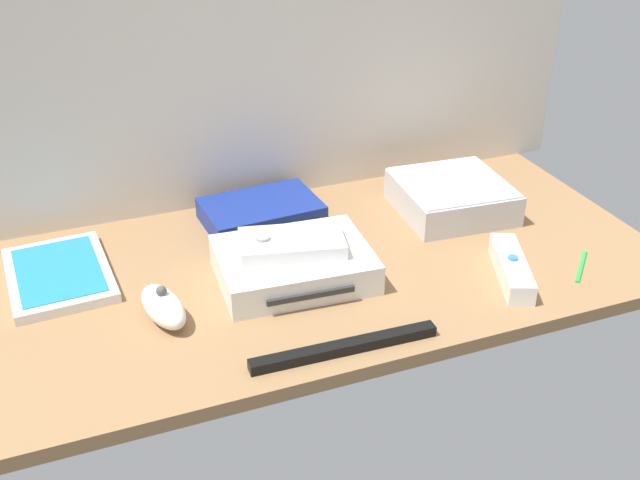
# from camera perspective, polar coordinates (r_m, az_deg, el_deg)

# --- Properties ---
(ground_plane) EXTENTS (1.00, 0.48, 0.02)m
(ground_plane) POSITION_cam_1_polar(r_m,az_deg,el_deg) (1.13, 0.00, -2.21)
(ground_plane) COLOR #936D47
(ground_plane) RESTS_ON ground
(back_wall) EXTENTS (1.10, 0.01, 0.64)m
(back_wall) POSITION_cam_1_polar(r_m,az_deg,el_deg) (1.22, -4.38, 17.06)
(back_wall) COLOR silver
(back_wall) RESTS_ON ground
(game_console) EXTENTS (0.22, 0.18, 0.04)m
(game_console) POSITION_cam_1_polar(r_m,az_deg,el_deg) (1.08, -1.94, -1.82)
(game_console) COLOR white
(game_console) RESTS_ON ground_plane
(mini_computer) EXTENTS (0.18, 0.18, 0.05)m
(mini_computer) POSITION_cam_1_polar(r_m,az_deg,el_deg) (1.27, 9.75, 3.22)
(mini_computer) COLOR silver
(mini_computer) RESTS_ON ground_plane
(game_case) EXTENTS (0.15, 0.20, 0.02)m
(game_case) POSITION_cam_1_polar(r_m,az_deg,el_deg) (1.14, -18.78, -2.43)
(game_case) COLOR white
(game_case) RESTS_ON ground_plane
(network_router) EXTENTS (0.19, 0.13, 0.03)m
(network_router) POSITION_cam_1_polar(r_m,az_deg,el_deg) (1.23, -4.38, 2.07)
(network_router) COLOR navy
(network_router) RESTS_ON ground_plane
(remote_wand) EXTENTS (0.09, 0.15, 0.03)m
(remote_wand) POSITION_cam_1_polar(r_m,az_deg,el_deg) (1.11, 14.00, -2.04)
(remote_wand) COLOR white
(remote_wand) RESTS_ON ground_plane
(remote_nunchuk) EXTENTS (0.06, 0.11, 0.05)m
(remote_nunchuk) POSITION_cam_1_polar(r_m,az_deg,el_deg) (1.01, -11.54, -4.85)
(remote_nunchuk) COLOR white
(remote_nunchuk) RESTS_ON ground_plane
(remote_classic_pad) EXTENTS (0.16, 0.11, 0.02)m
(remote_classic_pad) POSITION_cam_1_polar(r_m,az_deg,el_deg) (1.06, -2.12, -0.25)
(remote_classic_pad) COLOR white
(remote_classic_pad) RESTS_ON game_console
(sensor_bar) EXTENTS (0.24, 0.03, 0.01)m
(sensor_bar) POSITION_cam_1_polar(r_m,az_deg,el_deg) (0.95, 1.83, -7.96)
(sensor_bar) COLOR black
(sensor_bar) RESTS_ON ground_plane
(stylus_pen) EXTENTS (0.07, 0.07, 0.01)m
(stylus_pen) POSITION_cam_1_polar(r_m,az_deg,el_deg) (1.17, 18.82, -1.78)
(stylus_pen) COLOR green
(stylus_pen) RESTS_ON ground_plane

